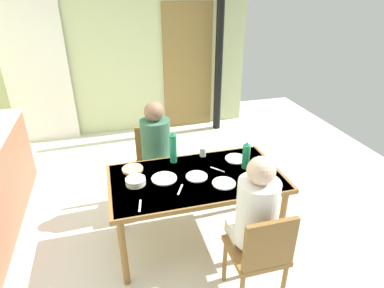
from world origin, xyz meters
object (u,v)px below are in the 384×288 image
object	(u,v)px
water_bottle_green_far	(246,156)
serving_bowl_center	(136,181)
water_bottle_green_near	(173,148)
person_far_diner	(156,143)
dining_table	(196,183)
person_near_diner	(256,210)
chair_near_diner	(260,253)
chair_far_diner	(155,161)

from	to	relation	value
water_bottle_green_far	serving_bowl_center	size ratio (longest dim) A/B	1.56
water_bottle_green_near	water_bottle_green_far	distance (m)	0.68
person_far_diner	serving_bowl_center	distance (m)	0.66
dining_table	person_near_diner	size ratio (longest dim) A/B	1.99
person_far_diner	serving_bowl_center	bearing A→B (deg)	65.42
water_bottle_green_far	serving_bowl_center	distance (m)	1.01
chair_near_diner	water_bottle_green_far	size ratio (longest dim) A/B	3.28
water_bottle_green_near	water_bottle_green_far	world-z (taller)	water_bottle_green_near
chair_near_diner	person_near_diner	size ratio (longest dim) A/B	1.13
chair_near_diner	water_bottle_green_near	bearing A→B (deg)	110.62
dining_table	person_near_diner	xyz separation A→B (m)	(0.27, -0.63, 0.13)
water_bottle_green_far	person_near_diner	bearing A→B (deg)	-107.54
dining_table	water_bottle_green_far	size ratio (longest dim) A/B	5.76
person_far_diner	water_bottle_green_far	size ratio (longest dim) A/B	2.90
chair_far_diner	serving_bowl_center	world-z (taller)	chair_far_diner
water_bottle_green_near	water_bottle_green_far	xyz separation A→B (m)	(0.61, -0.28, -0.02)
chair_far_diner	water_bottle_green_far	bearing A→B (deg)	134.94
chair_near_diner	water_bottle_green_near	distance (m)	1.21
serving_bowl_center	water_bottle_green_near	bearing A→B (deg)	36.44
person_near_diner	serving_bowl_center	distance (m)	1.03
chair_near_diner	chair_far_diner	world-z (taller)	same
dining_table	chair_near_diner	xyz separation A→B (m)	(0.27, -0.76, -0.15)
dining_table	chair_near_diner	world-z (taller)	chair_near_diner
person_far_diner	water_bottle_green_near	distance (m)	0.35
dining_table	chair_near_diner	size ratio (longest dim) A/B	1.76
person_near_diner	water_bottle_green_near	bearing A→B (deg)	113.30
chair_near_diner	person_far_diner	distance (m)	1.51
dining_table	person_far_diner	xyz separation A→B (m)	(-0.25, 0.63, 0.13)
dining_table	chair_near_diner	distance (m)	0.82
person_near_diner	dining_table	bearing A→B (deg)	113.08
chair_near_diner	water_bottle_green_far	bearing A→B (deg)	75.32
chair_far_diner	person_far_diner	xyz separation A→B (m)	(-0.00, -0.14, 0.28)
dining_table	chair_far_diner	distance (m)	0.82
water_bottle_green_far	chair_far_diner	bearing A→B (deg)	134.94
chair_near_diner	water_bottle_green_near	world-z (taller)	water_bottle_green_near
chair_near_diner	person_near_diner	distance (m)	0.31
person_near_diner	person_far_diner	bearing A→B (deg)	112.49
chair_near_diner	dining_table	bearing A→B (deg)	109.29
chair_far_diner	person_far_diner	world-z (taller)	person_far_diner
dining_table	person_near_diner	distance (m)	0.69
chair_far_diner	dining_table	bearing A→B (deg)	108.27
person_near_diner	chair_near_diner	bearing A→B (deg)	-90.00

